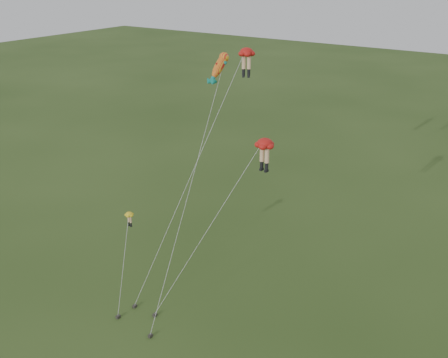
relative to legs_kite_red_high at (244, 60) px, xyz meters
The scene contains 5 objects.
ground 21.93m from the legs_kite_red_high, 108.14° to the right, with size 300.00×300.00×0.00m, color #2A4117.
legs_kite_red_high is the anchor object (origin of this frame).
legs_kite_red_mid 7.68m from the legs_kite_red_high, 42.03° to the right, with size 7.62×6.82×15.17m.
legs_kite_yellow 16.46m from the legs_kite_red_high, 130.55° to the right, with size 2.19×4.41×7.70m.
fish_kite 3.92m from the legs_kite_red_high, 155.86° to the left, with size 2.91×14.43×20.14m.
Camera 1 is at (23.61, -25.12, 26.91)m, focal length 40.00 mm.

